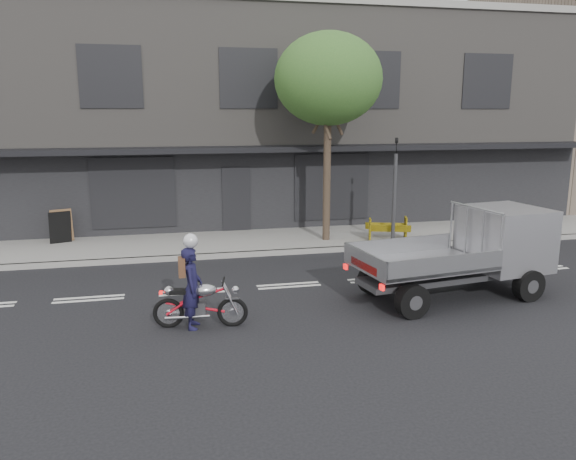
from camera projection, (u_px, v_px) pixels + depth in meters
The scene contains 11 objects.
ground at pixel (289, 286), 14.15m from camera, with size 80.00×80.00×0.00m, color black.
sidewalk at pixel (258, 241), 18.62m from camera, with size 32.00×3.20×0.15m, color gray.
kerb at pixel (267, 253), 17.09m from camera, with size 32.00×0.20×0.15m, color gray.
building_main at pixel (232, 119), 24.11m from camera, with size 26.00×10.00×8.00m, color slate.
street_tree at pixel (328, 80), 17.53m from camera, with size 3.40×3.40×6.74m.
traffic_light_pole at pixel (394, 196), 17.89m from camera, with size 0.12×0.12×3.50m.
motorcycle at pixel (200, 303), 11.36m from camera, with size 1.91×0.56×0.99m.
rider at pixel (192, 288), 11.26m from camera, with size 0.61×0.40×1.67m, color #141233.
flatbed_ute at pixel (490, 243), 13.37m from camera, with size 4.87×2.52×2.15m.
construction_barrier at pixel (390, 229), 18.35m from camera, with size 1.35×0.54×0.75m, color yellow, non-canonical shape.
sandwich_board at pixel (60, 227), 17.91m from camera, with size 0.66×0.44×1.05m, color black, non-canonical shape.
Camera 1 is at (-2.94, -13.23, 4.31)m, focal length 35.00 mm.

